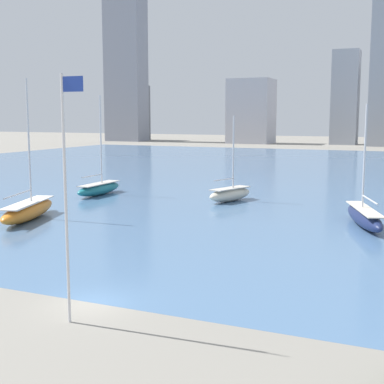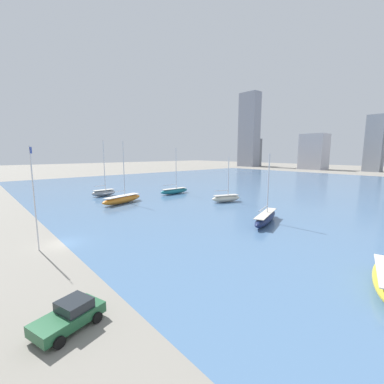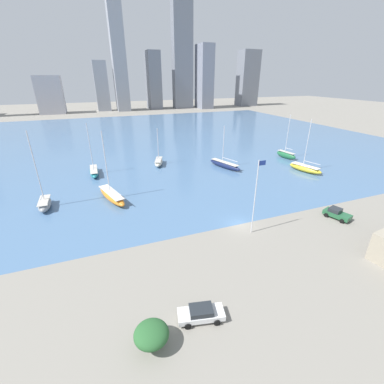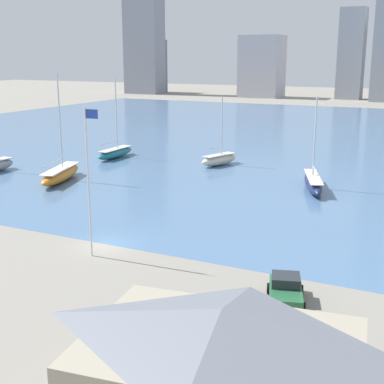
{
  "view_description": "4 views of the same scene",
  "coord_description": "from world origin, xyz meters",
  "px_view_note": "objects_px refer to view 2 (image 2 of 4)",
  "views": [
    {
      "loc": [
        16.07,
        -23.34,
        10.03
      ],
      "look_at": [
        1.77,
        9.44,
        4.95
      ],
      "focal_mm": 50.0,
      "sensor_mm": 36.0,
      "label": 1
    },
    {
      "loc": [
        33.62,
        -8.09,
        11.23
      ],
      "look_at": [
        6.36,
        15.8,
        5.66
      ],
      "focal_mm": 24.0,
      "sensor_mm": 36.0,
      "label": 2
    },
    {
      "loc": [
        -20.64,
        -31.89,
        22.68
      ],
      "look_at": [
        -4.13,
        11.65,
        1.74
      ],
      "focal_mm": 24.0,
      "sensor_mm": 36.0,
      "label": 3
    },
    {
      "loc": [
        25.72,
        -35.8,
        15.71
      ],
      "look_at": [
        4.04,
        8.6,
        3.14
      ],
      "focal_mm": 50.0,
      "sensor_mm": 36.0,
      "label": 4
    }
  ],
  "objects_px": {
    "parked_pickup_green": "(70,315)",
    "sailboat_teal": "(174,191)",
    "sailboat_cream": "(226,198)",
    "sailboat_navy": "(266,218)",
    "sailboat_gray": "(104,192)",
    "flag_pole": "(34,195)",
    "sailboat_orange": "(122,199)"
  },
  "relations": [
    {
      "from": "sailboat_navy",
      "to": "sailboat_orange",
      "type": "distance_m",
      "value": 32.01
    },
    {
      "from": "parked_pickup_green",
      "to": "sailboat_cream",
      "type": "bearing_deg",
      "value": 101.08
    },
    {
      "from": "flag_pole",
      "to": "sailboat_gray",
      "type": "xyz_separation_m",
      "value": [
        -31.88,
        20.88,
        -5.5
      ]
    },
    {
      "from": "sailboat_navy",
      "to": "parked_pickup_green",
      "type": "distance_m",
      "value": 31.83
    },
    {
      "from": "flag_pole",
      "to": "sailboat_navy",
      "type": "relative_size",
      "value": 1.08
    },
    {
      "from": "sailboat_gray",
      "to": "parked_pickup_green",
      "type": "relative_size",
      "value": 3.07
    },
    {
      "from": "sailboat_teal",
      "to": "parked_pickup_green",
      "type": "xyz_separation_m",
      "value": [
        39.17,
        -38.32,
        -0.0
      ]
    },
    {
      "from": "flag_pole",
      "to": "sailboat_teal",
      "type": "height_order",
      "value": "sailboat_teal"
    },
    {
      "from": "sailboat_gray",
      "to": "parked_pickup_green",
      "type": "bearing_deg",
      "value": -25.25
    },
    {
      "from": "sailboat_teal",
      "to": "flag_pole",
      "type": "bearing_deg",
      "value": -58.82
    },
    {
      "from": "sailboat_navy",
      "to": "sailboat_gray",
      "type": "relative_size",
      "value": 0.77
    },
    {
      "from": "sailboat_orange",
      "to": "sailboat_cream",
      "type": "height_order",
      "value": "sailboat_orange"
    },
    {
      "from": "sailboat_teal",
      "to": "parked_pickup_green",
      "type": "distance_m",
      "value": 54.8
    },
    {
      "from": "sailboat_navy",
      "to": "sailboat_orange",
      "type": "height_order",
      "value": "sailboat_orange"
    },
    {
      "from": "sailboat_navy",
      "to": "parked_pickup_green",
      "type": "height_order",
      "value": "sailboat_navy"
    },
    {
      "from": "parked_pickup_green",
      "to": "sailboat_gray",
      "type": "bearing_deg",
      "value": 137.75
    },
    {
      "from": "sailboat_teal",
      "to": "sailboat_orange",
      "type": "distance_m",
      "value": 17.14
    },
    {
      "from": "sailboat_cream",
      "to": "sailboat_gray",
      "type": "bearing_deg",
      "value": -126.57
    },
    {
      "from": "sailboat_gray",
      "to": "parked_pickup_green",
      "type": "height_order",
      "value": "sailboat_gray"
    },
    {
      "from": "parked_pickup_green",
      "to": "sailboat_teal",
      "type": "bearing_deg",
      "value": 118.03
    },
    {
      "from": "flag_pole",
      "to": "sailboat_teal",
      "type": "xyz_separation_m",
      "value": [
        -22.7,
        37.01,
        -5.63
      ]
    },
    {
      "from": "sailboat_teal",
      "to": "sailboat_navy",
      "type": "distance_m",
      "value": 34.13
    },
    {
      "from": "sailboat_navy",
      "to": "parked_pickup_green",
      "type": "xyz_separation_m",
      "value": [
        5.77,
        -31.3,
        -0.05
      ]
    },
    {
      "from": "sailboat_navy",
      "to": "sailboat_orange",
      "type": "relative_size",
      "value": 0.81
    },
    {
      "from": "flag_pole",
      "to": "sailboat_navy",
      "type": "xyz_separation_m",
      "value": [
        10.7,
        29.99,
        -5.59
      ]
    },
    {
      "from": "sailboat_teal",
      "to": "sailboat_cream",
      "type": "height_order",
      "value": "sailboat_teal"
    },
    {
      "from": "sailboat_gray",
      "to": "parked_pickup_green",
      "type": "distance_m",
      "value": 53.2
    },
    {
      "from": "sailboat_navy",
      "to": "sailboat_cream",
      "type": "xyz_separation_m",
      "value": [
        -16.17,
        8.82,
        -0.01
      ]
    },
    {
      "from": "sailboat_teal",
      "to": "sailboat_gray",
      "type": "relative_size",
      "value": 0.88
    },
    {
      "from": "flag_pole",
      "to": "sailboat_teal",
      "type": "distance_m",
      "value": 43.78
    },
    {
      "from": "sailboat_orange",
      "to": "sailboat_gray",
      "type": "relative_size",
      "value": 0.95
    },
    {
      "from": "sailboat_teal",
      "to": "sailboat_cream",
      "type": "xyz_separation_m",
      "value": [
        17.23,
        1.8,
        0.03
      ]
    }
  ]
}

